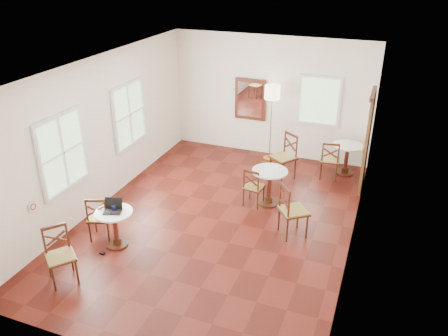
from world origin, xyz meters
name	(u,v)px	position (x,y,z in m)	size (l,w,h in m)	color
ground	(219,220)	(0.00, 0.00, 0.00)	(7.00, 7.00, 0.00)	#4F140D
room_shell	(220,124)	(-0.06, 0.27, 1.89)	(5.02, 7.02, 3.01)	white
cafe_table_near	(115,225)	(-1.39, -1.42, 0.43)	(0.66, 0.66, 0.69)	#411E10
cafe_table_mid	(269,183)	(0.73, 0.97, 0.48)	(0.73, 0.73, 0.77)	#411E10
cafe_table_back	(347,156)	(2.04, 2.98, 0.45)	(0.69, 0.69, 0.73)	#411E10
chair_near_a	(100,217)	(-1.77, -1.31, 0.44)	(0.52, 0.52, 0.89)	#411E10
chair_near_b	(60,255)	(-1.67, -2.52, 0.47)	(0.61, 0.61, 0.94)	#411E10
chair_mid_a	(253,187)	(0.45, 0.82, 0.41)	(0.43, 0.43, 0.83)	#411E10
chair_mid_b	(292,210)	(1.43, 0.03, 0.51)	(0.66, 0.66, 1.03)	#411E10
chair_back_a	(330,160)	(1.70, 2.62, 0.46)	(0.47, 0.47, 0.92)	#411E10
chair_back_b	(284,157)	(0.72, 2.27, 0.53)	(0.68, 0.68, 1.06)	#411E10
floor_lamp	(272,97)	(0.14, 3.15, 1.61)	(0.37, 0.37, 1.90)	#BF8C3F
laptop	(113,208)	(-1.41, -1.38, 0.75)	(0.37, 0.33, 0.22)	black
mouse	(114,210)	(-1.39, -1.38, 0.71)	(0.10, 0.06, 0.04)	black
navy_mug	(114,208)	(-1.40, -1.38, 0.74)	(0.11, 0.07, 0.08)	#101035
water_glass	(108,212)	(-1.41, -1.54, 0.75)	(0.06, 0.06, 0.10)	white
power_adapter	(102,253)	(-1.49, -1.74, 0.02)	(0.09, 0.05, 0.03)	black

